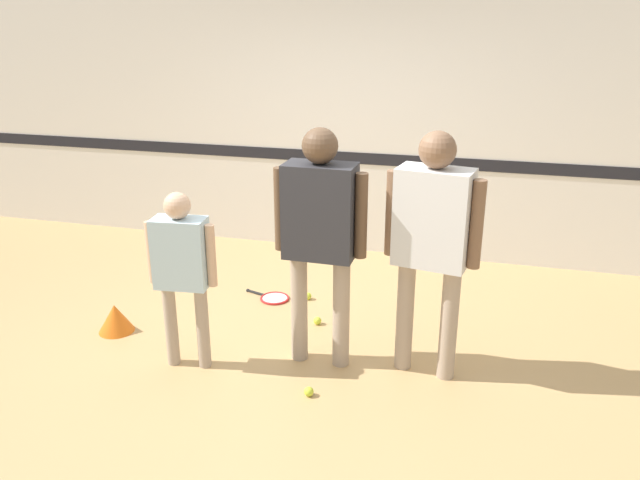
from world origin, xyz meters
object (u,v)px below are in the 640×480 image
at_px(training_cone, 115,318).
at_px(tennis_ball_near_instructor, 309,392).
at_px(person_instructor, 320,224).
at_px(tennis_ball_by_spare_racket, 308,296).
at_px(person_student_left, 182,262).
at_px(person_student_right, 432,230).
at_px(tennis_ball_stray_left, 317,321).
at_px(racket_spare_on_floor, 273,298).

bearing_deg(training_cone, tennis_ball_near_instructor, -15.18).
bearing_deg(person_instructor, tennis_ball_by_spare_racket, 111.82).
relative_size(person_student_left, tennis_ball_by_spare_racket, 19.94).
relative_size(person_student_right, tennis_ball_stray_left, 26.45).
bearing_deg(person_instructor, training_cone, -179.63).
height_order(person_instructor, tennis_ball_by_spare_racket, person_instructor).
height_order(person_student_left, tennis_ball_stray_left, person_student_left).
distance_m(person_student_right, tennis_ball_by_spare_racket, 1.82).
distance_m(racket_spare_on_floor, tennis_ball_by_spare_racket, 0.32).
height_order(person_student_left, tennis_ball_by_spare_racket, person_student_left).
relative_size(person_instructor, training_cone, 6.07).
bearing_deg(tennis_ball_stray_left, person_student_right, -28.16).
bearing_deg(training_cone, person_student_right, 0.87).
bearing_deg(racket_spare_on_floor, tennis_ball_near_instructor, 135.77).
relative_size(person_student_right, racket_spare_on_floor, 3.62).
distance_m(tennis_ball_stray_left, training_cone, 1.65).
relative_size(person_student_right, tennis_ball_near_instructor, 26.45).
distance_m(person_instructor, person_student_left, 1.00).
distance_m(person_student_left, racket_spare_on_floor, 1.49).
height_order(person_student_left, racket_spare_on_floor, person_student_left).
bearing_deg(tennis_ball_near_instructor, racket_spare_on_floor, 117.93).
xyz_separation_m(tennis_ball_near_instructor, training_cone, (-1.77, 0.48, 0.08)).
xyz_separation_m(person_student_right, tennis_ball_stray_left, (-0.93, 0.50, -1.05)).
height_order(person_student_right, tennis_ball_by_spare_racket, person_student_right).
relative_size(person_instructor, person_student_left, 1.32).
height_order(tennis_ball_near_instructor, tennis_ball_stray_left, same).
relative_size(racket_spare_on_floor, tennis_ball_by_spare_racket, 7.30).
height_order(racket_spare_on_floor, tennis_ball_near_instructor, tennis_ball_near_instructor).
height_order(tennis_ball_near_instructor, training_cone, training_cone).
height_order(tennis_ball_by_spare_racket, training_cone, training_cone).
xyz_separation_m(person_instructor, tennis_ball_near_instructor, (0.05, -0.47, -1.04)).
bearing_deg(racket_spare_on_floor, training_cone, 59.35).
height_order(person_instructor, training_cone, person_instructor).
bearing_deg(tennis_ball_by_spare_racket, person_student_left, -112.39).
relative_size(racket_spare_on_floor, tennis_ball_near_instructor, 7.30).
xyz_separation_m(person_student_left, tennis_ball_stray_left, (0.75, 0.85, -0.78)).
bearing_deg(tennis_ball_stray_left, tennis_ball_by_spare_racket, 115.42).
distance_m(racket_spare_on_floor, tennis_ball_stray_left, 0.64).
bearing_deg(training_cone, tennis_ball_stray_left, 19.07).
distance_m(person_student_right, training_cone, 2.67).
relative_size(person_instructor, tennis_ball_by_spare_racket, 26.40).
relative_size(person_instructor, racket_spare_on_floor, 3.62).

